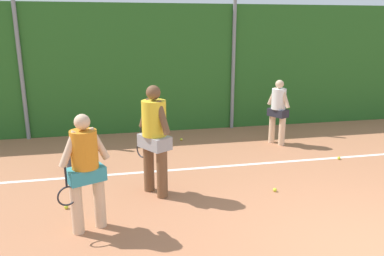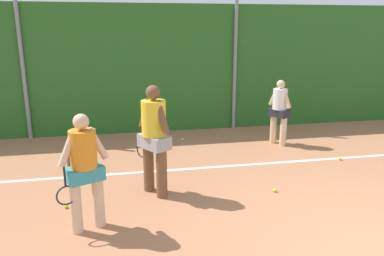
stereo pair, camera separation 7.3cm
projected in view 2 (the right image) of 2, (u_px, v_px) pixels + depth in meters
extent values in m
plane|color=#B2704C|center=(313.00, 196.00, 6.52)|extent=(29.37, 29.37, 0.00)
cube|color=#286023|center=(233.00, 68.00, 10.66)|extent=(19.09, 0.25, 3.41)
cylinder|color=gray|center=(23.00, 66.00, 9.43)|extent=(0.10, 0.10, 3.76)
cylinder|color=gray|center=(235.00, 62.00, 10.45)|extent=(0.10, 0.10, 3.76)
cube|color=white|center=(274.00, 163.00, 8.11)|extent=(13.95, 0.10, 0.01)
cylinder|color=beige|center=(99.00, 202.00, 5.48)|extent=(0.17, 0.17, 0.75)
cylinder|color=beige|center=(76.00, 208.00, 5.29)|extent=(0.17, 0.17, 0.75)
cube|color=teal|center=(85.00, 174.00, 5.26)|extent=(0.57, 0.47, 0.20)
cylinder|color=orange|center=(83.00, 149.00, 5.17)|extent=(0.36, 0.36, 0.53)
sphere|color=beige|center=(81.00, 122.00, 5.07)|extent=(0.22, 0.22, 0.22)
cylinder|color=beige|center=(97.00, 144.00, 5.27)|extent=(0.29, 0.18, 0.51)
cylinder|color=beige|center=(68.00, 149.00, 5.04)|extent=(0.29, 0.18, 0.51)
cylinder|color=black|center=(65.00, 177.00, 5.05)|extent=(0.03, 0.03, 0.28)
torus|color=#26262B|center=(66.00, 195.00, 5.12)|extent=(0.27, 0.14, 0.28)
cylinder|color=brown|center=(162.00, 174.00, 6.40)|extent=(0.19, 0.19, 0.83)
cylinder|color=brown|center=(149.00, 168.00, 6.67)|extent=(0.19, 0.19, 0.83)
cube|color=#99999E|center=(154.00, 142.00, 6.40)|extent=(0.57, 0.65, 0.22)
cylinder|color=yellow|center=(154.00, 118.00, 6.29)|extent=(0.41, 0.41, 0.59)
sphere|color=brown|center=(153.00, 92.00, 6.18)|extent=(0.24, 0.24, 0.24)
cylinder|color=brown|center=(162.00, 118.00, 6.12)|extent=(0.23, 0.31, 0.57)
cylinder|color=brown|center=(145.00, 113.00, 6.45)|extent=(0.23, 0.31, 0.57)
cylinder|color=black|center=(141.00, 135.00, 6.58)|extent=(0.03, 0.03, 0.28)
torus|color=#26262B|center=(141.00, 150.00, 6.65)|extent=(0.17, 0.26, 0.28)
cylinder|color=beige|center=(273.00, 129.00, 9.46)|extent=(0.16, 0.16, 0.70)
cylinder|color=beige|center=(283.00, 132.00, 9.22)|extent=(0.16, 0.16, 0.70)
cube|color=#23232D|center=(279.00, 113.00, 9.23)|extent=(0.45, 0.54, 0.19)
cylinder|color=white|center=(280.00, 99.00, 9.14)|extent=(0.34, 0.34, 0.50)
sphere|color=beige|center=(281.00, 84.00, 9.05)|extent=(0.20, 0.20, 0.20)
cylinder|color=beige|center=(274.00, 96.00, 9.28)|extent=(0.18, 0.26, 0.48)
cylinder|color=beige|center=(287.00, 99.00, 8.98)|extent=(0.18, 0.26, 0.48)
cylinder|color=#2D2D33|center=(76.00, 156.00, 7.67)|extent=(0.36, 0.36, 0.42)
cylinder|color=#2D2D33|center=(83.00, 167.00, 7.75)|extent=(0.02, 0.02, 0.08)
cylinder|color=#2D2D33|center=(71.00, 168.00, 7.71)|extent=(0.02, 0.02, 0.08)
cylinder|color=#2D2D33|center=(78.00, 166.00, 7.85)|extent=(0.02, 0.02, 0.08)
sphere|color=#CCDB33|center=(77.00, 147.00, 7.65)|extent=(0.07, 0.07, 0.07)
sphere|color=#CCDB33|center=(73.00, 148.00, 7.59)|extent=(0.07, 0.07, 0.07)
sphere|color=#CCDB33|center=(66.00, 206.00, 6.09)|extent=(0.07, 0.07, 0.07)
sphere|color=#CCDB33|center=(340.00, 159.00, 8.28)|extent=(0.07, 0.07, 0.07)
sphere|color=#CCDB33|center=(275.00, 190.00, 6.68)|extent=(0.07, 0.07, 0.07)
sphere|color=#CCDB33|center=(182.00, 139.00, 9.71)|extent=(0.07, 0.07, 0.07)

